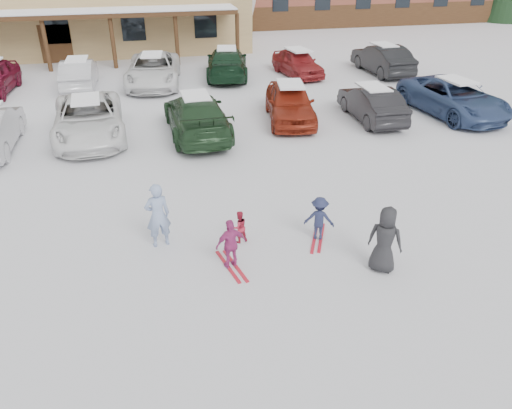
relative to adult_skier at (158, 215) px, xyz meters
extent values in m
plane|color=silver|center=(2.10, -1.26, -0.85)|extent=(160.00, 160.00, 0.00)
cube|color=tan|center=(-6.90, 26.74, 0.95)|extent=(28.00, 10.00, 3.60)
cube|color=#422814|center=(-6.90, 20.54, 2.05)|extent=(25.20, 2.60, 0.25)
cube|color=#422814|center=(18.10, 29.78, 0.05)|extent=(24.00, 0.10, 1.80)
cylinder|color=black|center=(32.10, 30.74, -0.19)|extent=(0.60, 0.60, 1.32)
cylinder|color=black|center=(8.10, 42.74, -0.31)|extent=(0.60, 0.60, 1.08)
imported|color=#879BC5|center=(0.00, 0.00, 0.00)|extent=(0.69, 0.52, 1.70)
imported|color=#AF2037|center=(1.96, -0.29, -0.42)|extent=(0.48, 0.42, 0.86)
imported|color=#1F2545|center=(3.95, -0.60, -0.26)|extent=(0.88, 0.71, 1.18)
cube|color=red|center=(3.95, -0.60, -0.83)|extent=(0.75, 1.36, 0.03)
imported|color=#AF3479|center=(1.57, -1.32, -0.22)|extent=(0.79, 0.46, 1.26)
cube|color=red|center=(1.57, -1.32, -0.83)|extent=(0.50, 1.41, 0.03)
imported|color=#242426|center=(4.96, -2.18, -0.04)|extent=(0.94, 0.90, 1.62)
imported|color=white|center=(-2.18, 8.16, -0.09)|extent=(2.88, 5.63, 1.52)
imported|color=#203D22|center=(1.83, 7.60, -0.07)|extent=(2.35, 5.41, 1.55)
imported|color=maroon|center=(5.78, 8.42, -0.07)|extent=(2.52, 4.77, 1.55)
imported|color=black|center=(9.12, 7.79, -0.15)|extent=(1.51, 4.24, 1.39)
imported|color=#344974|center=(12.81, 7.67, -0.10)|extent=(3.16, 5.68, 1.50)
imported|color=silver|center=(-3.14, 15.56, -0.13)|extent=(1.54, 4.37, 1.44)
imported|color=white|center=(0.51, 15.29, -0.07)|extent=(3.17, 5.84, 1.56)
imported|color=black|center=(4.46, 16.07, -0.08)|extent=(3.01, 5.57, 1.53)
imported|color=maroon|center=(8.27, 15.56, -0.15)|extent=(2.25, 4.32, 1.40)
imported|color=black|center=(13.01, 15.05, -0.07)|extent=(1.87, 4.82, 1.56)
camera|label=1|loc=(0.03, -10.81, 6.04)|focal=35.00mm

